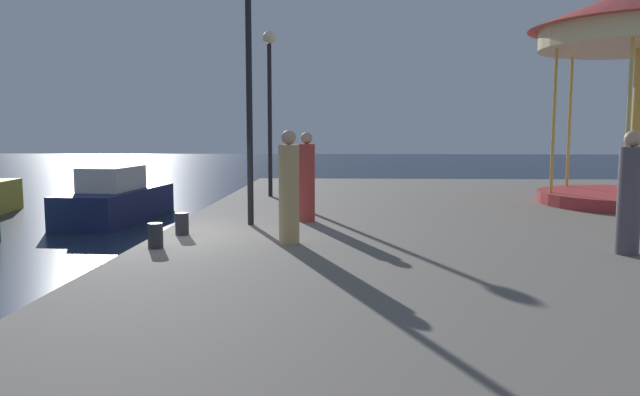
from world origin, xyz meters
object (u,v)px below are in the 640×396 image
(lamp_post_near_edge, at_px, (249,61))
(person_by_the_water, at_px, (289,191))
(bollard_north, at_px, (182,224))
(person_mid_promenade, at_px, (629,197))
(person_near_carousel, at_px, (307,180))
(motorboat_navy, at_px, (116,200))
(lamp_post_mid_promenade, at_px, (270,85))
(bollard_south, at_px, (155,236))

(lamp_post_near_edge, bearing_deg, person_by_the_water, -64.29)
(bollard_north, bearing_deg, person_mid_promenade, -10.80)
(bollard_north, height_order, person_near_carousel, person_near_carousel)
(motorboat_navy, xyz_separation_m, lamp_post_near_edge, (4.97, -5.80, 3.38))
(motorboat_navy, xyz_separation_m, person_mid_promenade, (11.12, -8.42, 1.06))
(lamp_post_mid_promenade, relative_size, person_near_carousel, 2.52)
(person_mid_promenade, bearing_deg, person_near_carousel, 148.25)
(motorboat_navy, bearing_deg, lamp_post_mid_promenade, -6.36)
(motorboat_navy, distance_m, bollard_south, 9.12)
(lamp_post_mid_promenade, relative_size, person_mid_promenade, 2.48)
(bollard_south, bearing_deg, person_near_carousel, 53.46)
(person_by_the_water, distance_m, person_mid_promenade, 5.23)
(person_by_the_water, bearing_deg, person_near_carousel, 87.15)
(lamp_post_near_edge, distance_m, person_mid_promenade, 7.08)
(person_mid_promenade, bearing_deg, bollard_south, 178.84)
(bollard_south, bearing_deg, lamp_post_mid_promenade, 83.63)
(lamp_post_near_edge, relative_size, person_by_the_water, 2.53)
(bollard_north, relative_size, person_by_the_water, 0.21)
(motorboat_navy, distance_m, person_by_the_water, 9.84)
(lamp_post_near_edge, distance_m, lamp_post_mid_promenade, 5.28)
(lamp_post_near_edge, xyz_separation_m, person_mid_promenade, (6.15, -2.62, -2.32))
(person_by_the_water, bearing_deg, lamp_post_mid_promenade, 99.60)
(bollard_north, bearing_deg, lamp_post_near_edge, 50.04)
(person_near_carousel, distance_m, person_by_the_water, 2.51)
(person_near_carousel, height_order, person_by_the_water, person_by_the_water)
(lamp_post_near_edge, relative_size, bollard_south, 11.84)
(motorboat_navy, relative_size, person_by_the_water, 2.59)
(bollard_south, relative_size, person_by_the_water, 0.21)
(bollard_south, distance_m, person_near_carousel, 3.78)
(lamp_post_near_edge, relative_size, lamp_post_mid_promenade, 1.02)
(lamp_post_mid_promenade, bearing_deg, person_mid_promenade, -50.85)
(lamp_post_near_edge, bearing_deg, bollard_north, -129.96)
(motorboat_navy, height_order, person_mid_promenade, person_mid_promenade)
(lamp_post_mid_promenade, bearing_deg, person_by_the_water, -80.40)
(person_by_the_water, bearing_deg, lamp_post_near_edge, 115.71)
(motorboat_navy, relative_size, bollard_north, 12.10)
(lamp_post_mid_promenade, relative_size, bollard_south, 11.56)
(lamp_post_mid_promenade, distance_m, person_mid_promenade, 10.42)
(lamp_post_near_edge, relative_size, person_mid_promenade, 2.55)
(lamp_post_near_edge, xyz_separation_m, person_near_carousel, (1.08, 0.52, -2.34))
(lamp_post_mid_promenade, height_order, person_mid_promenade, lamp_post_mid_promenade)
(bollard_north, relative_size, person_near_carousel, 0.22)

